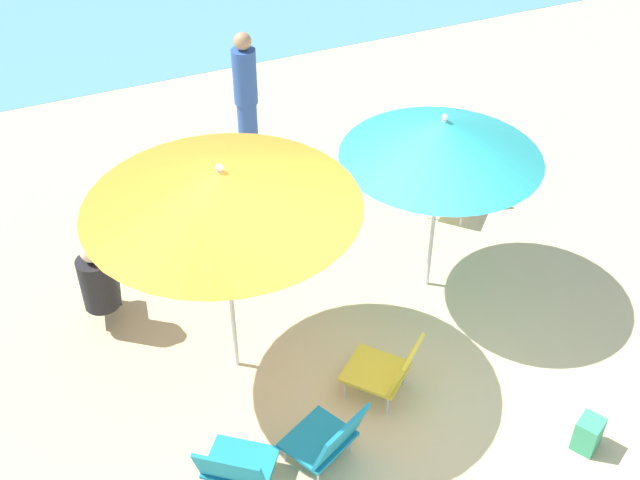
{
  "coord_description": "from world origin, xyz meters",
  "views": [
    {
      "loc": [
        -2.34,
        -3.86,
        5.36
      ],
      "look_at": [
        0.07,
        1.56,
        0.7
      ],
      "focal_mm": 44.91,
      "sensor_mm": 36.0,
      "label": 1
    }
  ],
  "objects_px": {
    "umbrella_orange": "(221,189)",
    "person_b": "(99,281)",
    "beach_bag": "(588,434)",
    "beach_chair_d": "(388,369)",
    "beach_chair_a": "(329,438)",
    "beach_chair_b": "(454,184)",
    "umbrella_teal": "(443,139)",
    "person_a": "(246,100)",
    "beach_chair_c": "(236,467)"
  },
  "relations": [
    {
      "from": "umbrella_orange",
      "to": "person_b",
      "type": "relative_size",
      "value": 2.15
    },
    {
      "from": "beach_bag",
      "to": "beach_chair_d",
      "type": "bearing_deg",
      "value": 137.27
    },
    {
      "from": "beach_chair_a",
      "to": "beach_chair_b",
      "type": "relative_size",
      "value": 0.96
    },
    {
      "from": "umbrella_teal",
      "to": "beach_chair_a",
      "type": "height_order",
      "value": "umbrella_teal"
    },
    {
      "from": "beach_chair_d",
      "to": "person_a",
      "type": "height_order",
      "value": "person_a"
    },
    {
      "from": "beach_chair_b",
      "to": "person_b",
      "type": "bearing_deg",
      "value": -39.45
    },
    {
      "from": "beach_chair_b",
      "to": "beach_chair_d",
      "type": "distance_m",
      "value": 2.93
    },
    {
      "from": "umbrella_teal",
      "to": "person_a",
      "type": "bearing_deg",
      "value": 106.7
    },
    {
      "from": "beach_chair_b",
      "to": "beach_chair_d",
      "type": "height_order",
      "value": "beach_chair_d"
    },
    {
      "from": "person_a",
      "to": "beach_bag",
      "type": "xyz_separation_m",
      "value": [
        1.03,
        -5.14,
        -0.72
      ]
    },
    {
      "from": "umbrella_teal",
      "to": "beach_bag",
      "type": "height_order",
      "value": "umbrella_teal"
    },
    {
      "from": "beach_chair_a",
      "to": "beach_chair_c",
      "type": "height_order",
      "value": "beach_chair_a"
    },
    {
      "from": "beach_chair_a",
      "to": "person_a",
      "type": "height_order",
      "value": "person_a"
    },
    {
      "from": "beach_chair_d",
      "to": "beach_bag",
      "type": "xyz_separation_m",
      "value": [
        1.23,
        -1.14,
        -0.18
      ]
    },
    {
      "from": "person_a",
      "to": "beach_bag",
      "type": "distance_m",
      "value": 5.29
    },
    {
      "from": "umbrella_orange",
      "to": "beach_chair_d",
      "type": "xyz_separation_m",
      "value": [
        1.06,
        -0.87,
        -1.59
      ]
    },
    {
      "from": "beach_chair_c",
      "to": "beach_bag",
      "type": "relative_size",
      "value": 2.35
    },
    {
      "from": "beach_chair_a",
      "to": "beach_chair_b",
      "type": "bearing_deg",
      "value": -71.95
    },
    {
      "from": "person_b",
      "to": "beach_chair_c",
      "type": "bearing_deg",
      "value": -158.09
    },
    {
      "from": "person_a",
      "to": "person_b",
      "type": "relative_size",
      "value": 1.67
    },
    {
      "from": "umbrella_teal",
      "to": "beach_chair_c",
      "type": "relative_size",
      "value": 2.7
    },
    {
      "from": "beach_chair_d",
      "to": "person_a",
      "type": "bearing_deg",
      "value": -42.9
    },
    {
      "from": "beach_chair_b",
      "to": "beach_chair_a",
      "type": "bearing_deg",
      "value": 0.52
    },
    {
      "from": "beach_chair_c",
      "to": "beach_bag",
      "type": "xyz_separation_m",
      "value": [
        2.72,
        -0.76,
        -0.13
      ]
    },
    {
      "from": "umbrella_orange",
      "to": "person_a",
      "type": "height_order",
      "value": "umbrella_orange"
    },
    {
      "from": "beach_chair_d",
      "to": "beach_chair_c",
      "type": "bearing_deg",
      "value": 64.12
    },
    {
      "from": "person_b",
      "to": "person_a",
      "type": "bearing_deg",
      "value": -37.55
    },
    {
      "from": "umbrella_teal",
      "to": "beach_bag",
      "type": "bearing_deg",
      "value": -85.73
    },
    {
      "from": "person_a",
      "to": "beach_bag",
      "type": "bearing_deg",
      "value": -86.56
    },
    {
      "from": "umbrella_orange",
      "to": "beach_chair_b",
      "type": "relative_size",
      "value": 3.01
    },
    {
      "from": "umbrella_teal",
      "to": "beach_chair_a",
      "type": "relative_size",
      "value": 2.79
    },
    {
      "from": "person_b",
      "to": "beach_bag",
      "type": "relative_size",
      "value": 3.31
    },
    {
      "from": "umbrella_teal",
      "to": "beach_chair_d",
      "type": "bearing_deg",
      "value": -133.03
    },
    {
      "from": "umbrella_orange",
      "to": "beach_chair_d",
      "type": "relative_size",
      "value": 2.91
    },
    {
      "from": "umbrella_orange",
      "to": "beach_chair_c",
      "type": "bearing_deg",
      "value": -109.06
    },
    {
      "from": "beach_bag",
      "to": "beach_chair_a",
      "type": "bearing_deg",
      "value": 160.89
    },
    {
      "from": "beach_chair_a",
      "to": "beach_chair_b",
      "type": "xyz_separation_m",
      "value": [
        2.72,
        2.62,
        0.01
      ]
    },
    {
      "from": "beach_bag",
      "to": "person_a",
      "type": "bearing_deg",
      "value": 101.33
    },
    {
      "from": "beach_bag",
      "to": "umbrella_teal",
      "type": "bearing_deg",
      "value": 94.27
    },
    {
      "from": "umbrella_teal",
      "to": "beach_chair_b",
      "type": "xyz_separation_m",
      "value": [
        0.91,
        1.03,
        -1.37
      ]
    },
    {
      "from": "umbrella_orange",
      "to": "beach_bag",
      "type": "xyz_separation_m",
      "value": [
        2.29,
        -2.01,
        -1.77
      ]
    },
    {
      "from": "beach_chair_c",
      "to": "person_b",
      "type": "bearing_deg",
      "value": 50.79
    },
    {
      "from": "beach_chair_b",
      "to": "beach_bag",
      "type": "distance_m",
      "value": 3.39
    },
    {
      "from": "umbrella_orange",
      "to": "person_b",
      "type": "distance_m",
      "value": 1.98
    },
    {
      "from": "beach_bag",
      "to": "umbrella_orange",
      "type": "bearing_deg",
      "value": 138.76
    },
    {
      "from": "person_a",
      "to": "beach_chair_d",
      "type": "bearing_deg",
      "value": -100.76
    },
    {
      "from": "beach_chair_d",
      "to": "person_b",
      "type": "relative_size",
      "value": 0.74
    },
    {
      "from": "beach_chair_b",
      "to": "person_b",
      "type": "relative_size",
      "value": 0.71
    },
    {
      "from": "umbrella_orange",
      "to": "beach_chair_a",
      "type": "relative_size",
      "value": 3.14
    },
    {
      "from": "umbrella_orange",
      "to": "beach_bag",
      "type": "height_order",
      "value": "umbrella_orange"
    }
  ]
}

